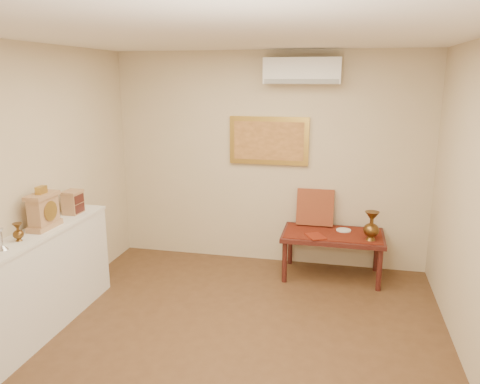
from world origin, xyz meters
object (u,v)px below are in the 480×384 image
(wooden_chest, at_px, (73,202))
(low_table, at_px, (333,239))
(brass_urn_tall, at_px, (372,223))
(display_ledge, at_px, (39,283))
(mantel_clock, at_px, (44,211))

(wooden_chest, xyz_separation_m, low_table, (2.67, 1.21, -0.62))
(wooden_chest, relative_size, low_table, 0.20)
(brass_urn_tall, distance_m, wooden_chest, 3.29)
(display_ledge, distance_m, mantel_clock, 0.68)
(mantel_clock, bearing_deg, low_table, 32.83)
(brass_urn_tall, relative_size, low_table, 0.34)
(mantel_clock, height_order, low_table, mantel_clock)
(display_ledge, distance_m, low_table, 3.27)
(display_ledge, relative_size, mantel_clock, 4.93)
(brass_urn_tall, height_order, wooden_chest, wooden_chest)
(wooden_chest, bearing_deg, low_table, 24.27)
(brass_urn_tall, height_order, low_table, brass_urn_tall)
(display_ledge, height_order, low_table, display_ledge)
(brass_urn_tall, xyz_separation_m, wooden_chest, (-3.10, -1.05, 0.34))
(brass_urn_tall, height_order, display_ledge, display_ledge)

